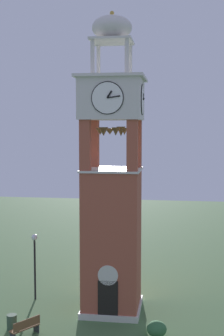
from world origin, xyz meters
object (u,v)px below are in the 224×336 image
object	(u,v)px
trash_bin	(12,322)
park_bench	(25,327)
lamp_post	(35,255)
clock_tower	(112,195)

from	to	relation	value
trash_bin	park_bench	bearing A→B (deg)	-34.86
lamp_post	trash_bin	distance (m)	4.85
lamp_post	trash_bin	xyz separation A→B (m)	(0.10, -4.23, -2.38)
clock_tower	lamp_post	world-z (taller)	clock_tower
clock_tower	park_bench	xyz separation A→B (m)	(-3.81, -3.93, -6.20)
clock_tower	trash_bin	xyz separation A→B (m)	(-4.78, -3.26, -6.29)
park_bench	trash_bin	xyz separation A→B (m)	(-0.96, 0.67, -0.08)
lamp_post	park_bench	bearing A→B (deg)	-77.75
park_bench	lamp_post	xyz separation A→B (m)	(-1.06, 4.90, 2.30)
clock_tower	park_bench	distance (m)	8.28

